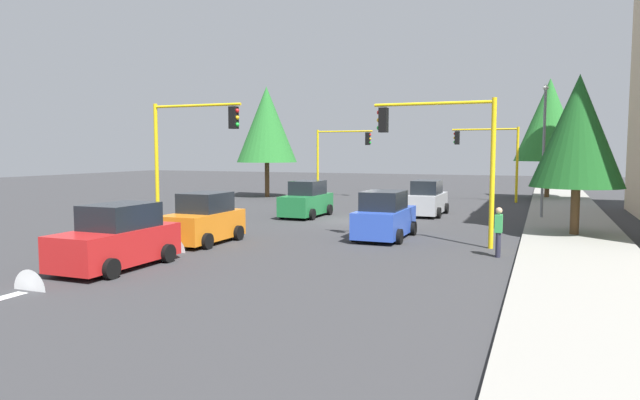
% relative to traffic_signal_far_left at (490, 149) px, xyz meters
% --- Properties ---
extents(ground_plane, '(120.00, 120.00, 0.00)m').
position_rel_traffic_signal_far_left_xyz_m(ground_plane, '(14.00, -5.63, -3.76)').
color(ground_plane, '#353538').
extents(sidewalk_kerb, '(80.00, 4.00, 0.15)m').
position_rel_traffic_signal_far_left_xyz_m(sidewalk_kerb, '(9.00, 4.87, -3.68)').
color(sidewalk_kerb, gray).
rests_on(sidewalk_kerb, ground).
extents(lane_arrow_near, '(2.40, 1.10, 1.10)m').
position_rel_traffic_signal_far_left_xyz_m(lane_arrow_near, '(25.51, -8.63, -3.75)').
color(lane_arrow_near, silver).
rests_on(lane_arrow_near, ground).
extents(lane_arrow_mid, '(2.40, 1.10, 1.10)m').
position_rel_traffic_signal_far_left_xyz_m(lane_arrow_mid, '(31.51, -8.63, -3.75)').
color(lane_arrow_mid, silver).
rests_on(lane_arrow_mid, ground).
extents(traffic_signal_far_left, '(0.36, 4.59, 5.29)m').
position_rel_traffic_signal_far_left_xyz_m(traffic_signal_far_left, '(0.00, 0.00, 0.00)').
color(traffic_signal_far_left, yellow).
rests_on(traffic_signal_far_left, ground).
extents(traffic_signal_near_right, '(0.36, 4.59, 5.78)m').
position_rel_traffic_signal_far_left_xyz_m(traffic_signal_near_right, '(20.00, -11.35, 0.32)').
color(traffic_signal_near_right, yellow).
rests_on(traffic_signal_near_right, ground).
extents(traffic_signal_far_right, '(0.36, 4.59, 5.28)m').
position_rel_traffic_signal_far_left_xyz_m(traffic_signal_far_right, '(0.00, -11.27, -0.00)').
color(traffic_signal_far_right, yellow).
rests_on(traffic_signal_far_right, ground).
extents(traffic_signal_near_left, '(0.36, 4.59, 5.54)m').
position_rel_traffic_signal_far_left_xyz_m(traffic_signal_near_left, '(20.00, 0.04, 0.17)').
color(traffic_signal_near_left, yellow).
rests_on(traffic_signal_near_left, ground).
extents(street_lamp_curbside, '(2.15, 0.28, 7.00)m').
position_rel_traffic_signal_far_left_xyz_m(street_lamp_curbside, '(10.39, 3.57, 0.59)').
color(street_lamp_curbside, slate).
rests_on(street_lamp_curbside, ground).
extents(tree_roadside_far, '(4.91, 4.91, 9.00)m').
position_rel_traffic_signal_far_left_xyz_m(tree_roadside_far, '(-4.00, 3.87, 2.16)').
color(tree_roadside_far, brown).
rests_on(tree_roadside_far, ground).
extents(tree_roadside_near, '(3.70, 3.70, 6.74)m').
position_rel_traffic_signal_far_left_xyz_m(tree_roadside_near, '(16.00, 4.87, 0.65)').
color(tree_roadside_near, brown).
rests_on(tree_roadside_near, ground).
extents(tree_opposite_side, '(4.70, 4.70, 8.62)m').
position_rel_traffic_signal_far_left_xyz_m(tree_opposite_side, '(2.00, -16.63, 1.91)').
color(tree_opposite_side, brown).
rests_on(tree_opposite_side, ground).
extents(car_green, '(4.08, 1.96, 1.98)m').
position_rel_traffic_signal_far_left_xyz_m(car_green, '(13.20, -8.45, -2.86)').
color(car_green, '#1E7238').
rests_on(car_green, ground).
extents(car_blue, '(4.05, 2.04, 1.98)m').
position_rel_traffic_signal_far_left_xyz_m(car_blue, '(19.11, -2.43, -2.86)').
color(car_blue, blue).
rests_on(car_blue, ground).
extents(car_silver, '(4.11, 1.93, 1.98)m').
position_rel_traffic_signal_far_left_xyz_m(car_silver, '(10.10, -2.42, -2.86)').
color(car_silver, '#B2B5BA').
rests_on(car_silver, ground).
extents(car_red, '(4.15, 2.10, 1.98)m').
position_rel_traffic_signal_far_left_xyz_m(car_red, '(27.85, -8.55, -2.86)').
color(car_red, red).
rests_on(car_red, ground).
extents(car_orange, '(3.66, 2.02, 1.98)m').
position_rel_traffic_signal_far_left_xyz_m(car_orange, '(22.87, -8.70, -2.86)').
color(car_orange, orange).
rests_on(car_orange, ground).
extents(pedestrian_crossing, '(0.40, 0.24, 1.70)m').
position_rel_traffic_signal_far_left_xyz_m(pedestrian_crossing, '(21.65, 2.25, -2.85)').
color(pedestrian_crossing, '#262638').
rests_on(pedestrian_crossing, ground).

